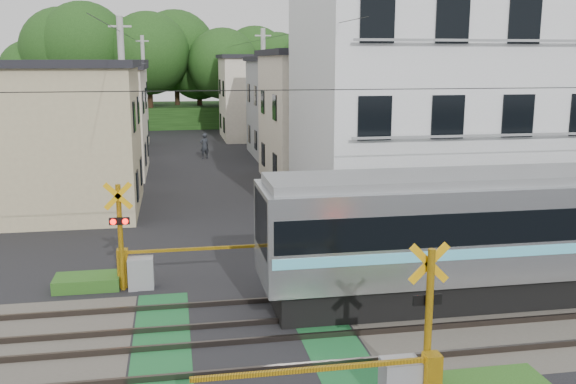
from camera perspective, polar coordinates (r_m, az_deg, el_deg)
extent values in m
plane|color=black|center=(15.39, -3.89, -12.55)|extent=(120.00, 120.00, 0.00)
cube|color=#47423A|center=(15.39, -3.90, -12.54)|extent=(120.00, 6.00, 0.00)
cube|color=black|center=(15.38, -3.90, -12.53)|extent=(5.20, 120.00, 0.00)
cube|color=#145126|center=(15.32, -11.16, -12.84)|extent=(1.30, 6.00, 0.00)
cube|color=#145126|center=(15.68, 3.18, -12.03)|extent=(1.30, 6.00, 0.00)
cube|color=#3F3833|center=(13.65, -2.98, -15.52)|extent=(120.00, 0.08, 0.14)
cube|color=#3F3833|center=(14.90, -3.68, -13.09)|extent=(120.00, 0.08, 0.14)
cube|color=#3F3833|center=(15.81, -4.10, -11.58)|extent=(120.00, 0.08, 0.14)
cube|color=#3F3833|center=(17.10, -4.62, -9.75)|extent=(120.00, 0.08, 0.14)
cube|color=black|center=(19.28, 23.10, -7.08)|extent=(15.96, 2.20, 0.83)
cube|color=black|center=(16.93, 6.11, -9.25)|extent=(2.22, 2.03, 0.55)
cube|color=#AFB4B8|center=(18.85, 23.49, -2.42)|extent=(16.62, 2.59, 2.40)
cube|color=black|center=(18.78, 23.57, -1.56)|extent=(16.36, 2.63, 0.82)
cube|color=#5DCDEA|center=(18.93, 23.41, -3.41)|extent=(16.46, 2.62, 0.26)
cube|color=slate|center=(18.59, 23.82, 1.51)|extent=(16.29, 2.12, 0.22)
cube|color=black|center=(15.79, -2.27, -2.68)|extent=(0.10, 2.22, 1.44)
cylinder|color=#E9A50C|center=(12.26, 12.36, -11.69)|extent=(0.14, 0.14, 3.00)
cube|color=#E9A50C|center=(11.93, 12.43, -6.21)|extent=(0.77, 0.05, 0.77)
cube|color=#E9A50C|center=(11.93, 12.43, -6.21)|extent=(0.77, 0.05, 0.77)
cube|color=black|center=(12.16, 12.28, -9.35)|extent=(0.55, 0.05, 0.20)
sphere|color=#FF0C07|center=(12.16, 11.47, -9.33)|extent=(0.16, 0.16, 0.16)
sphere|color=#FF0C07|center=(12.27, 12.87, -9.18)|extent=(0.16, 0.16, 0.16)
cube|color=gray|center=(12.55, 9.94, -16.35)|extent=(0.70, 0.50, 0.90)
cube|color=#E9A50C|center=(12.46, 12.61, -16.15)|extent=(0.30, 0.30, 1.10)
cube|color=#E9A50C|center=(11.63, 2.05, -15.49)|extent=(4.20, 0.08, 0.08)
cylinder|color=#E9A50C|center=(18.27, -14.66, -3.97)|extent=(0.14, 0.14, 3.00)
cube|color=#E9A50C|center=(17.89, -14.88, -0.35)|extent=(0.77, 0.05, 0.77)
cube|color=#E9A50C|center=(17.89, -14.88, -0.35)|extent=(0.77, 0.05, 0.77)
cube|color=black|center=(18.04, -14.76, -2.52)|extent=(0.55, 0.05, 0.20)
sphere|color=#FF0C07|center=(18.00, -15.28, -2.58)|extent=(0.16, 0.16, 0.16)
sphere|color=#FF0C07|center=(17.97, -14.27, -2.55)|extent=(0.16, 0.16, 0.16)
cube|color=gray|center=(18.54, -12.94, -7.05)|extent=(0.70, 0.50, 0.90)
cube|color=#E9A50C|center=(18.78, -14.45, -6.56)|extent=(0.30, 0.30, 1.10)
cube|color=#E9A50C|center=(18.59, -7.57, -5.01)|extent=(4.20, 0.08, 0.08)
cube|color=silver|center=(25.55, 12.91, 7.34)|extent=(10.00, 8.00, 9.00)
cube|color=black|center=(20.97, 7.50, -1.67)|extent=(1.10, 0.06, 1.40)
cube|color=black|center=(21.83, 13.64, -1.37)|extent=(1.10, 0.06, 1.40)
cube|color=black|center=(22.92, 19.26, -1.08)|extent=(1.10, 0.06, 1.40)
cube|color=gray|center=(22.31, 16.74, -2.85)|extent=(9.00, 0.06, 0.08)
cube|color=black|center=(20.49, 7.72, 6.52)|extent=(1.10, 0.06, 1.40)
cube|color=black|center=(21.37, 14.03, 6.49)|extent=(1.10, 0.06, 1.40)
cube|color=black|center=(22.48, 19.77, 6.39)|extent=(1.10, 0.06, 1.40)
cube|color=gray|center=(21.77, 17.20, 4.82)|extent=(9.00, 0.06, 0.08)
cube|color=black|center=(20.45, 7.96, 14.92)|extent=(1.10, 0.06, 1.40)
cube|color=black|center=(21.33, 14.44, 14.54)|extent=(1.10, 0.06, 1.40)
cube|color=black|center=(22.44, 20.31, 14.03)|extent=(1.10, 0.06, 1.40)
cube|color=gray|center=(21.65, 17.69, 12.72)|extent=(9.00, 0.06, 0.08)
cube|color=tan|center=(28.59, -20.31, 4.32)|extent=(7.00, 7.00, 6.00)
cube|color=black|center=(28.40, -20.77, 10.63)|extent=(7.35, 7.35, 0.30)
cube|color=black|center=(26.72, -13.23, 0.58)|extent=(0.06, 1.00, 1.20)
cube|color=black|center=(30.16, -12.91, 1.84)|extent=(0.06, 1.00, 1.20)
cube|color=black|center=(26.34, -13.51, 6.56)|extent=(0.06, 1.00, 1.20)
cube|color=black|center=(29.82, -13.15, 7.15)|extent=(0.06, 1.00, 1.20)
cube|color=beige|center=(33.15, 4.32, 6.37)|extent=(7.00, 8.00, 6.50)
cube|color=black|center=(33.01, 4.42, 12.26)|extent=(7.35, 8.40, 0.30)
cube|color=black|center=(30.74, -1.19, 2.32)|extent=(0.06, 1.00, 1.20)
cube|color=black|center=(34.65, -2.23, 3.38)|extent=(0.06, 1.00, 1.20)
cube|color=black|center=(30.41, -1.21, 7.53)|extent=(0.06, 1.00, 1.20)
cube|color=black|center=(34.35, -2.27, 8.00)|extent=(0.06, 1.00, 1.20)
cube|color=beige|center=(37.52, -18.73, 5.87)|extent=(8.00, 7.00, 5.80)
cube|color=black|center=(37.37, -19.04, 10.52)|extent=(8.40, 7.35, 0.30)
cube|color=black|center=(35.59, -12.53, 3.33)|extent=(0.06, 1.00, 1.20)
cube|color=black|center=(39.06, -12.34, 4.06)|extent=(0.06, 1.00, 1.20)
cube|color=black|center=(35.30, -12.73, 7.83)|extent=(0.06, 1.00, 1.20)
cube|color=black|center=(38.80, -12.52, 8.16)|extent=(0.06, 1.00, 1.20)
cube|color=#9A9C9F|center=(42.96, 1.49, 7.41)|extent=(7.00, 7.00, 6.20)
cube|color=black|center=(42.84, 1.51, 11.75)|extent=(7.35, 7.35, 0.30)
cube|color=black|center=(40.84, -2.90, 4.64)|extent=(0.06, 1.00, 1.20)
cube|color=black|center=(44.29, -3.48, 5.18)|extent=(0.06, 1.00, 1.20)
cube|color=black|center=(40.59, -2.94, 8.56)|extent=(0.06, 1.00, 1.20)
cube|color=black|center=(44.06, -3.53, 8.80)|extent=(0.06, 1.00, 1.20)
cube|color=beige|center=(47.37, -16.77, 7.20)|extent=(7.00, 8.00, 6.00)
cube|color=black|center=(47.25, -17.00, 11.01)|extent=(7.35, 8.40, 0.30)
cube|color=black|center=(45.27, -12.46, 5.07)|extent=(0.06, 1.00, 1.20)
cube|color=black|center=(49.24, -12.30, 5.60)|extent=(0.06, 1.00, 1.20)
cube|color=black|center=(45.04, -12.62, 8.61)|extent=(0.06, 1.00, 1.20)
cube|color=black|center=(49.04, -12.44, 8.85)|extent=(0.06, 1.00, 1.20)
cube|color=beige|center=(52.65, -1.49, 8.31)|extent=(8.00, 7.00, 6.40)
cube|color=black|center=(52.56, -1.51, 11.96)|extent=(8.40, 7.35, 0.30)
cube|color=black|center=(50.61, -5.71, 5.96)|extent=(0.06, 1.00, 1.20)
cube|color=black|center=(54.08, -6.01, 6.32)|extent=(0.06, 1.00, 1.20)
cube|color=black|center=(50.41, -5.78, 9.13)|extent=(0.06, 1.00, 1.20)
cube|color=black|center=(53.89, -6.08, 9.29)|extent=(0.06, 1.00, 1.20)
cube|color=#1F4517|center=(64.19, -8.92, 6.82)|extent=(40.00, 10.00, 2.00)
cylinder|color=#332114|center=(63.57, -21.66, 7.01)|extent=(0.50, 0.50, 4.02)
sphere|color=#1F4517|center=(63.43, -21.88, 9.90)|extent=(5.63, 5.63, 5.63)
cylinder|color=#332114|center=(62.30, -19.07, 7.77)|extent=(0.50, 0.50, 5.46)
sphere|color=#1F4517|center=(62.20, -19.34, 11.79)|extent=(7.64, 7.64, 7.64)
cylinder|color=#332114|center=(61.10, -17.40, 7.92)|extent=(0.50, 0.50, 5.68)
sphere|color=#1F4517|center=(61.01, -17.66, 12.18)|extent=(7.96, 7.96, 7.96)
cylinder|color=#332114|center=(63.78, -14.15, 7.97)|extent=(0.50, 0.50, 5.10)
sphere|color=#1F4517|center=(63.67, -14.34, 11.64)|extent=(7.14, 7.14, 7.14)
cylinder|color=#332114|center=(60.07, -12.13, 7.94)|extent=(0.50, 0.50, 5.27)
sphere|color=#1F4517|center=(59.96, -12.31, 11.96)|extent=(7.38, 7.38, 7.38)
cylinder|color=#332114|center=(63.39, -9.82, 8.30)|extent=(0.50, 0.50, 5.48)
sphere|color=#1F4517|center=(63.30, -9.96, 12.26)|extent=(7.67, 7.67, 7.67)
cylinder|color=#332114|center=(62.70, -7.85, 7.74)|extent=(0.50, 0.50, 4.19)
sphere|color=#1F4517|center=(62.57, -7.94, 10.81)|extent=(5.87, 5.87, 5.87)
cylinder|color=#332114|center=(59.57, -5.72, 7.77)|extent=(0.50, 0.50, 4.57)
sphere|color=#1F4517|center=(59.44, -5.79, 11.28)|extent=(6.39, 6.39, 6.39)
cylinder|color=#332114|center=(64.97, -2.93, 8.23)|extent=(0.50, 0.50, 4.79)
sphere|color=#1F4517|center=(64.85, -2.96, 11.61)|extent=(6.70, 6.70, 6.70)
cylinder|color=#332114|center=(64.30, -0.99, 8.07)|extent=(0.50, 0.50, 4.48)
sphere|color=#1F4517|center=(64.17, -1.01, 11.27)|extent=(6.27, 6.27, 6.27)
cylinder|color=#332114|center=(61.32, 1.96, 7.81)|extent=(0.50, 0.50, 4.32)
sphere|color=#1F4517|center=(61.18, 1.98, 11.04)|extent=(6.05, 6.05, 6.05)
cylinder|color=#332114|center=(65.96, 3.04, 8.31)|extent=(0.50, 0.50, 4.85)
sphere|color=#1F4517|center=(65.85, 3.08, 11.68)|extent=(6.78, 6.78, 6.78)
cube|color=black|center=(16.91, 16.24, 8.83)|extent=(60.00, 0.02, 0.02)
cylinder|color=#A5A5A0|center=(27.12, -14.33, 6.45)|extent=(0.26, 0.26, 8.00)
cube|color=#A5A5A0|center=(27.05, -14.72, 14.06)|extent=(0.90, 0.08, 0.08)
cylinder|color=#A5A5A0|center=(36.38, -2.19, 8.05)|extent=(0.26, 0.26, 8.00)
cube|color=#A5A5A0|center=(36.33, -2.23, 13.73)|extent=(0.90, 0.08, 0.08)
cylinder|color=#A5A5A0|center=(48.05, -12.64, 8.67)|extent=(0.26, 0.26, 8.00)
cube|color=#A5A5A0|center=(48.01, -12.83, 12.96)|extent=(0.90, 0.08, 0.08)
cube|color=black|center=(37.52, -13.50, 13.05)|extent=(0.02, 42.00, 0.02)
cube|color=black|center=(37.81, -2.56, 13.34)|extent=(0.02, 42.00, 0.02)
imported|color=#25282E|center=(41.86, -7.44, 4.08)|extent=(0.71, 0.61, 1.66)
cube|color=#2D5E1E|center=(19.05, -17.41, -7.64)|extent=(1.80, 1.00, 0.36)
cube|color=#2D5E1E|center=(19.21, 8.87, -7.15)|extent=(1.50, 0.90, 0.30)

